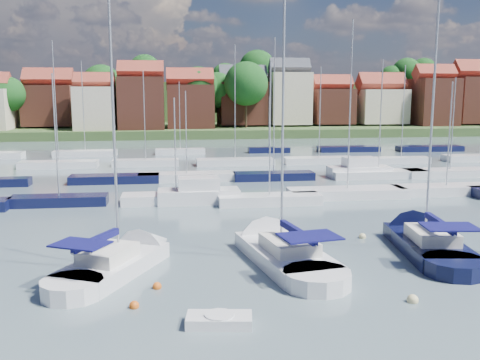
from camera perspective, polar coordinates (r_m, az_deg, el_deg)
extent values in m
plane|color=#4A5D65|center=(66.54, -0.81, 1.16)|extent=(260.00, 260.00, 0.00)
cube|color=silver|center=(29.49, -13.29, -9.16)|extent=(5.85, 7.70, 1.20)
cone|color=silver|center=(33.15, -9.16, -6.95)|extent=(4.21, 4.43, 2.97)
cylinder|color=silver|center=(26.73, -17.44, -11.31)|extent=(3.99, 3.99, 1.20)
cube|color=silver|center=(28.81, -13.89, -7.65)|extent=(3.19, 3.59, 0.70)
cylinder|color=#B2B2B7|center=(28.49, -13.30, 5.00)|extent=(0.14, 0.14, 13.20)
cylinder|color=#B2B2B7|center=(27.78, -15.07, -6.50)|extent=(1.87, 3.58, 0.10)
cube|color=#0E0E49|center=(27.74, -15.09, -6.21)|extent=(1.96, 3.50, 0.35)
cube|color=#0E0E49|center=(26.69, -16.65, -6.56)|extent=(3.06, 2.73, 0.08)
cube|color=silver|center=(30.53, 4.81, -8.29)|extent=(4.79, 8.68, 1.20)
cone|color=silver|center=(35.13, 1.62, -5.89)|extent=(4.06, 4.52, 3.42)
cylinder|color=silver|center=(26.98, 8.18, -10.77)|extent=(3.96, 3.96, 1.20)
cube|color=silver|center=(29.75, 5.25, -6.86)|extent=(2.95, 3.79, 0.70)
cylinder|color=#B2B2B7|center=(29.64, 4.61, 7.33)|extent=(0.14, 0.14, 15.21)
cylinder|color=#B2B2B7|center=(28.51, 6.17, -5.82)|extent=(0.89, 4.51, 0.10)
cube|color=#0E0E49|center=(28.47, 6.17, -5.53)|extent=(1.04, 4.32, 0.35)
cube|color=#0E0E49|center=(27.13, 7.44, -5.98)|extent=(3.22, 2.53, 0.08)
cube|color=black|center=(34.23, 19.40, -6.85)|extent=(4.35, 8.33, 1.20)
cone|color=black|center=(38.79, 16.99, -4.84)|extent=(3.80, 4.28, 3.32)
cylinder|color=black|center=(30.67, 21.86, -8.87)|extent=(3.73, 3.73, 1.20)
cube|color=silver|center=(33.48, 19.80, -5.54)|extent=(2.74, 3.60, 0.70)
cylinder|color=#B2B2B7|center=(33.50, 19.84, 6.93)|extent=(0.14, 0.14, 15.08)
cylinder|color=#B2B2B7|center=(32.27, 20.54, -4.58)|extent=(0.69, 4.40, 0.10)
cube|color=#0E0E49|center=(32.24, 20.55, -4.32)|extent=(0.86, 4.20, 0.35)
cube|color=#0E0E49|center=(30.90, 21.49, -4.66)|extent=(3.06, 2.35, 0.08)
cube|color=silver|center=(22.72, -2.24, -14.82)|extent=(2.84, 1.61, 0.53)
cylinder|color=silver|center=(22.66, -2.24, -14.47)|extent=(1.25, 1.25, 0.34)
sphere|color=#D85914|center=(24.90, -11.22, -13.23)|extent=(0.45, 0.45, 0.45)
sphere|color=#D85914|center=(26.97, -8.83, -11.36)|extent=(0.45, 0.45, 0.45)
sphere|color=beige|center=(26.28, 17.92, -12.28)|extent=(0.53, 0.53, 0.53)
sphere|color=beige|center=(36.23, 12.92, -6.07)|extent=(0.46, 0.46, 0.46)
cube|color=black|center=(47.77, -18.73, -2.17)|extent=(8.01, 2.24, 1.00)
cylinder|color=#B2B2B7|center=(47.02, -19.09, 4.51)|extent=(0.12, 0.12, 10.16)
cube|color=silver|center=(46.51, -6.83, -2.04)|extent=(9.22, 2.58, 1.00)
cylinder|color=#B2B2B7|center=(45.83, -6.94, 3.60)|extent=(0.12, 0.12, 8.18)
cube|color=silver|center=(45.73, 3.15, -2.18)|extent=(8.78, 2.46, 1.00)
cylinder|color=#B2B2B7|center=(44.91, 3.22, 5.38)|extent=(0.12, 0.12, 11.06)
cube|color=silver|center=(49.61, 11.37, -1.44)|extent=(10.79, 3.02, 1.00)
cylinder|color=#B2B2B7|center=(48.78, 11.67, 7.76)|extent=(0.12, 0.12, 14.87)
cube|color=silver|center=(53.86, 21.10, -1.04)|extent=(10.13, 2.84, 1.00)
cylinder|color=#B2B2B7|center=(53.22, 21.44, 4.58)|extent=(0.12, 0.12, 9.59)
cube|color=silver|center=(46.35, -4.41, -1.85)|extent=(7.00, 2.60, 1.40)
cube|color=silver|center=(46.15, -4.43, -0.51)|extent=(3.50, 2.20, 1.30)
cube|color=black|center=(58.06, -13.21, 0.06)|extent=(9.30, 2.60, 1.00)
cylinder|color=#B2B2B7|center=(57.41, -13.44, 6.21)|extent=(0.12, 0.12, 11.48)
cube|color=silver|center=(58.16, -5.69, 0.28)|extent=(10.40, 2.91, 1.00)
cylinder|color=#B2B2B7|center=(57.60, -5.77, 5.08)|extent=(0.12, 0.12, 8.77)
cube|color=black|center=(58.50, 3.59, 0.36)|extent=(8.80, 2.46, 1.00)
cylinder|color=#B2B2B7|center=(57.80, 3.67, 7.88)|extent=(0.12, 0.12, 14.33)
cube|color=silver|center=(61.80, 14.52, 0.56)|extent=(10.73, 3.00, 1.00)
cylinder|color=#B2B2B7|center=(61.17, 14.77, 6.65)|extent=(0.12, 0.12, 12.14)
cube|color=silver|center=(65.25, 21.46, 0.66)|extent=(10.48, 2.93, 1.00)
cylinder|color=#B2B2B7|center=(64.71, 21.76, 5.60)|extent=(0.12, 0.12, 10.28)
cube|color=silver|center=(61.85, 12.57, 0.78)|extent=(7.00, 2.60, 1.40)
cube|color=silver|center=(61.70, 12.61, 1.79)|extent=(3.50, 2.20, 1.30)
cube|color=silver|center=(71.58, -18.76, 1.53)|extent=(9.71, 2.72, 1.00)
cylinder|color=#B2B2B7|center=(71.01, -19.10, 7.89)|extent=(0.12, 0.12, 14.88)
cube|color=silver|center=(70.57, -10.02, 1.78)|extent=(8.49, 2.38, 1.00)
cylinder|color=#B2B2B7|center=(70.04, -10.16, 6.78)|extent=(0.12, 0.12, 11.31)
cube|color=silver|center=(70.30, -0.53, 1.89)|extent=(10.16, 2.85, 1.00)
cylinder|color=#B2B2B7|center=(69.72, -0.54, 8.26)|extent=(0.12, 0.12, 14.59)
cube|color=silver|center=(72.68, 8.40, 2.04)|extent=(9.53, 2.67, 1.00)
cylinder|color=#B2B2B7|center=(72.15, 8.53, 7.13)|extent=(0.12, 0.12, 11.91)
cube|color=silver|center=(75.17, 16.78, 1.98)|extent=(7.62, 2.13, 1.00)
cylinder|color=#B2B2B7|center=(74.65, 17.02, 6.98)|extent=(0.12, 0.12, 12.13)
cube|color=silver|center=(81.79, 24.20, 2.12)|extent=(10.17, 2.85, 1.00)
cube|color=silver|center=(83.41, -16.17, 2.70)|extent=(9.24, 2.59, 1.00)
cylinder|color=#B2B2B7|center=(82.93, -16.39, 7.57)|extent=(0.12, 0.12, 13.17)
cube|color=silver|center=(83.22, -6.39, 3.00)|extent=(7.57, 2.12, 1.00)
cylinder|color=#B2B2B7|center=(82.80, -6.46, 6.87)|extent=(0.12, 0.12, 10.24)
cube|color=black|center=(84.83, 3.10, 3.17)|extent=(6.58, 1.84, 1.00)
cylinder|color=#B2B2B7|center=(84.46, 3.13, 6.20)|extent=(0.12, 0.12, 8.01)
cube|color=black|center=(88.11, 11.49, 3.22)|extent=(9.92, 2.78, 1.00)
cylinder|color=#B2B2B7|center=(87.69, 11.62, 7.10)|extent=(0.12, 0.12, 10.92)
cube|color=black|center=(92.39, 19.56, 3.15)|extent=(10.55, 2.95, 1.00)
cylinder|color=#B2B2B7|center=(91.99, 19.78, 7.02)|extent=(0.12, 0.12, 11.51)
cube|color=#364D26|center=(142.91, -4.47, 5.65)|extent=(200.00, 70.00, 3.00)
cube|color=#364D26|center=(167.64, -4.97, 7.80)|extent=(200.00, 60.00, 14.00)
cube|color=brown|center=(125.92, -19.61, 7.50)|extent=(10.37, 9.97, 8.73)
cube|color=maroon|center=(125.91, -19.76, 10.06)|extent=(10.57, 5.13, 5.13)
cube|color=beige|center=(115.43, -15.16, 7.35)|extent=(8.09, 8.80, 8.96)
cube|color=maroon|center=(115.40, -15.28, 10.06)|extent=(8.25, 4.00, 4.00)
cube|color=brown|center=(115.50, -10.45, 8.02)|extent=(9.36, 10.17, 10.97)
cube|color=maroon|center=(115.55, -10.55, 11.31)|extent=(9.54, 4.63, 4.63)
cube|color=brown|center=(117.19, -5.32, 7.77)|extent=(9.90, 8.56, 9.42)
cube|color=maroon|center=(117.18, -5.36, 10.67)|extent=(10.10, 4.90, 4.90)
cube|color=brown|center=(123.23, 0.29, 8.18)|extent=(10.59, 8.93, 9.49)
cube|color=#383A42|center=(123.26, 0.29, 10.99)|extent=(10.80, 5.24, 5.24)
cube|color=beige|center=(124.28, 5.25, 8.65)|extent=(9.01, 8.61, 11.65)
cube|color=#383A42|center=(124.39, 5.30, 11.84)|extent=(9.19, 4.46, 4.46)
cube|color=brown|center=(128.18, 9.73, 7.76)|extent=(9.10, 9.34, 8.00)
cube|color=maroon|center=(128.15, 9.79, 10.05)|extent=(9.28, 4.50, 4.50)
cube|color=beige|center=(131.77, 14.72, 7.61)|extent=(10.86, 9.59, 7.88)
cube|color=maroon|center=(131.74, 14.82, 9.90)|extent=(11.07, 5.37, 5.37)
cube|color=brown|center=(134.26, 19.88, 7.79)|extent=(9.18, 9.96, 10.97)
cube|color=maroon|center=(134.31, 20.04, 10.61)|extent=(9.36, 4.54, 4.54)
cube|color=brown|center=(140.96, 23.82, 7.80)|extent=(11.39, 9.67, 10.76)
cube|color=maroon|center=(141.03, 24.00, 10.55)|extent=(11.62, 5.64, 5.64)
cylinder|color=#382619|center=(154.98, 17.23, 8.59)|extent=(0.50, 0.50, 4.47)
sphere|color=#1C591C|center=(155.07, 17.34, 10.83)|extent=(8.18, 8.18, 8.18)
cylinder|color=#382619|center=(121.98, -2.31, 6.70)|extent=(0.50, 0.50, 4.46)
sphere|color=#1C591C|center=(121.85, -2.33, 9.54)|extent=(8.15, 8.15, 8.15)
cylinder|color=#382619|center=(140.97, 1.83, 8.99)|extent=(0.50, 0.50, 5.15)
sphere|color=#1C591C|center=(141.09, 1.84, 11.83)|extent=(9.41, 9.41, 9.41)
cylinder|color=#382619|center=(141.83, -10.04, 8.90)|extent=(0.50, 0.50, 4.56)
sphere|color=#1C591C|center=(141.93, -10.11, 11.40)|extent=(8.34, 8.34, 8.34)
cylinder|color=#382619|center=(131.67, -14.42, 6.76)|extent=(0.50, 0.50, 5.15)
sphere|color=#1C591C|center=(131.57, -14.55, 9.80)|extent=(9.42, 9.42, 9.42)
cylinder|color=#382619|center=(136.30, -20.88, 7.61)|extent=(0.50, 0.50, 3.42)
sphere|color=#1C591C|center=(136.29, -20.99, 9.56)|extent=(6.26, 6.26, 6.26)
cylinder|color=#382619|center=(132.01, 1.82, 6.75)|extent=(0.50, 0.50, 3.77)
sphere|color=#1C591C|center=(131.88, 1.84, 8.97)|extent=(6.89, 6.89, 6.89)
cylinder|color=#382619|center=(117.67, 0.65, 6.79)|extent=(0.50, 0.50, 5.21)
sphere|color=#1C591C|center=(117.56, 0.65, 10.24)|extent=(9.53, 9.53, 9.53)
cylinder|color=#382619|center=(145.02, 21.28, 6.20)|extent=(0.50, 0.50, 2.97)
sphere|color=#1C591C|center=(144.90, 21.38, 7.79)|extent=(5.44, 5.44, 5.44)
cylinder|color=#382619|center=(119.46, -4.43, 6.71)|extent=(0.50, 0.50, 4.84)
sphere|color=#1C591C|center=(119.34, -4.47, 9.87)|extent=(8.85, 8.85, 8.85)
cylinder|color=#382619|center=(153.52, 15.79, 8.52)|extent=(0.50, 0.50, 3.72)
sphere|color=#1C591C|center=(153.56, 15.87, 10.41)|extent=(6.80, 6.80, 6.80)
cylinder|color=#382619|center=(134.69, 19.87, 6.32)|extent=(0.50, 0.50, 4.05)
sphere|color=#1C591C|center=(134.56, 20.00, 8.65)|extent=(7.40, 7.40, 7.40)
cylinder|color=#382619|center=(122.91, -23.37, 5.86)|extent=(0.50, 0.50, 4.00)
sphere|color=#1C591C|center=(122.77, -23.53, 8.39)|extent=(7.32, 7.32, 7.32)
cylinder|color=#382619|center=(139.47, -1.59, 8.71)|extent=(0.50, 0.50, 3.93)
sphere|color=#1C591C|center=(139.51, -1.60, 10.90)|extent=(7.19, 7.19, 7.19)
cylinder|color=#382619|center=(131.45, 9.48, 6.63)|extent=(0.50, 0.50, 3.82)
sphere|color=#1C591C|center=(131.32, 9.55, 8.89)|extent=(6.99, 6.99, 6.99)
cylinder|color=#382619|center=(119.08, -12.30, 6.19)|extent=(0.50, 0.50, 3.48)
sphere|color=#1C591C|center=(118.93, -12.38, 8.47)|extent=(6.37, 6.37, 6.37)
cylinder|color=#382619|center=(144.01, 19.51, 6.29)|extent=(0.50, 0.50, 2.99)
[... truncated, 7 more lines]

